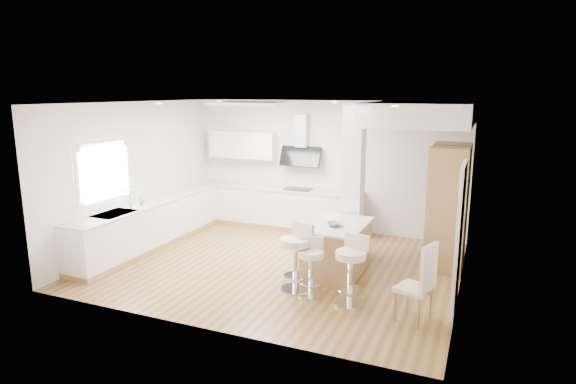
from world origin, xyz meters
The scene contains 18 objects.
ground centered at (0.00, 0.00, 0.00)m, with size 6.00×6.00×0.00m, color olive.
ceiling centered at (0.00, 0.00, 0.00)m, with size 6.00×5.00×0.02m, color white.
wall_back centered at (0.00, 2.50, 1.40)m, with size 6.00×0.04×2.80m, color silver.
wall_left centered at (-3.00, 0.00, 1.40)m, with size 0.04×5.00×2.80m, color silver.
wall_right centered at (3.00, 0.00, 1.40)m, with size 0.04×5.00×2.80m, color silver.
skylight centered at (-0.79, 0.60, 2.77)m, with size 4.10×2.10×0.06m.
window_left centered at (-2.96, -0.90, 1.69)m, with size 0.06×1.28×1.07m.
doorway_right centered at (2.97, -0.60, 1.00)m, with size 0.05×1.00×2.10m.
counter_left centered at (-2.70, 0.23, 0.46)m, with size 0.63×4.50×1.35m.
counter_back centered at (-0.91, 2.22, 0.70)m, with size 3.62×0.63×2.50m.
pillar centered at (1.05, 0.95, 1.40)m, with size 0.35×0.35×2.80m.
soffit centered at (2.10, 1.40, 2.60)m, with size 1.78×2.20×0.40m.
oven_column centered at (2.68, 1.23, 1.05)m, with size 0.63×1.21×2.10m.
peninsula centered at (1.04, 0.04, 0.42)m, with size 0.93×1.39×0.91m.
bar_stool_a centered at (0.69, -0.90, 0.59)m, with size 0.62×0.62×1.05m.
bar_stool_b centered at (0.96, -0.99, 0.49)m, with size 0.48×0.48×0.88m.
bar_stool_c centered at (1.59, -1.05, 0.56)m, with size 0.56×0.56×1.00m.
dining_chair centered at (2.58, -1.27, 0.58)m, with size 0.54×0.54×1.09m.
Camera 1 is at (3.24, -7.33, 2.99)m, focal length 30.00 mm.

